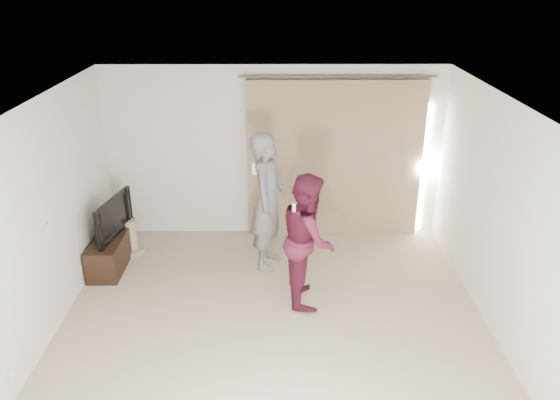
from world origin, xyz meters
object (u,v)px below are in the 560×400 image
Objects in this scene: tv at (108,217)px; tv_console at (112,249)px; person_man at (268,201)px; person_woman at (308,239)px.

tv_console is at bearing 0.00° from tv.
person_man is at bearing -0.22° from tv_console.
person_man is 1.00m from person_woman.
tv_console is 0.50m from tv.
tv_console is 0.61× the size of person_man.
tv_console is 2.31m from person_man.
tv reaches higher than tv_console.
tv is at bearing 0.00° from tv_console.
person_woman is at bearing -17.86° from tv_console.
person_woman is (2.68, -0.86, 0.61)m from tv_console.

